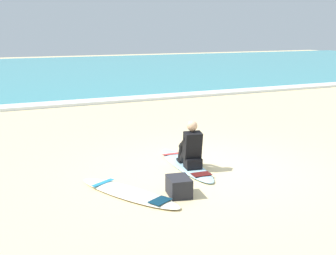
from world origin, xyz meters
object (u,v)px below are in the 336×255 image
(surfer_seated, at_px, (191,149))
(beach_bag, at_px, (179,186))
(surfboard_spare_near, at_px, (128,193))
(surfboard_main, at_px, (185,164))

(surfer_seated, xyz_separation_m, beach_bag, (-0.83, -1.13, -0.28))
(beach_bag, bearing_deg, surfboard_spare_near, 152.90)
(surfboard_main, height_order, beach_bag, beach_bag)
(surfer_seated, height_order, beach_bag, surfer_seated)
(surfboard_main, bearing_deg, beach_bag, -121.04)
(surfboard_spare_near, bearing_deg, beach_bag, -27.10)
(surfboard_main, height_order, surfer_seated, surfer_seated)
(surfboard_main, xyz_separation_m, beach_bag, (-0.84, -1.39, 0.12))
(surfboard_spare_near, height_order, beach_bag, beach_bag)
(surfboard_main, xyz_separation_m, surfer_seated, (-0.01, -0.26, 0.40))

